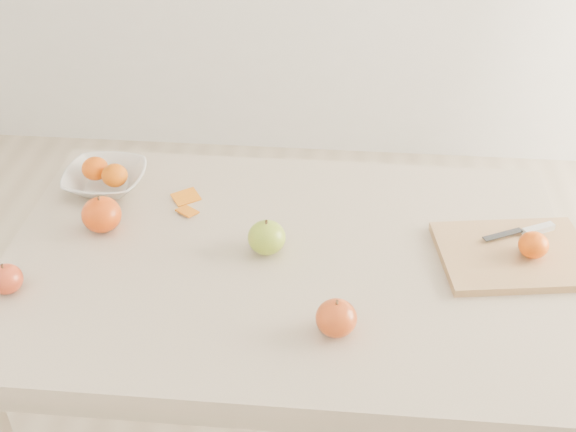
{
  "coord_description": "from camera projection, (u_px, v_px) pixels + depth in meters",
  "views": [
    {
      "loc": [
        0.11,
        -1.19,
        1.71
      ],
      "look_at": [
        0.0,
        0.05,
        0.82
      ],
      "focal_mm": 45.0,
      "sensor_mm": 36.0,
      "label": 1
    }
  ],
  "objects": [
    {
      "name": "table",
      "position": [
        286.0,
        292.0,
        1.58
      ],
      "size": [
        1.2,
        0.8,
        0.75
      ],
      "color": "beige",
      "rests_on": "ground"
    },
    {
      "name": "cutting_board",
      "position": [
        515.0,
        255.0,
        1.52
      ],
      "size": [
        0.35,
        0.27,
        0.02
      ],
      "primitive_type": "cube",
      "rotation": [
        0.0,
        0.0,
        0.15
      ],
      "color": "tan",
      "rests_on": "table"
    },
    {
      "name": "board_tangerine",
      "position": [
        533.0,
        245.0,
        1.49
      ],
      "size": [
        0.06,
        0.06,
        0.05
      ],
      "primitive_type": "ellipsoid",
      "color": "#DD5307",
      "rests_on": "cutting_board"
    },
    {
      "name": "fruit_bowl",
      "position": [
        105.0,
        179.0,
        1.73
      ],
      "size": [
        0.19,
        0.19,
        0.05
      ],
      "primitive_type": "imported",
      "color": "silver",
      "rests_on": "table"
    },
    {
      "name": "bowl_tangerine_near",
      "position": [
        95.0,
        168.0,
        1.73
      ],
      "size": [
        0.06,
        0.06,
        0.06
      ],
      "primitive_type": "ellipsoid",
      "color": "#E54C08",
      "rests_on": "fruit_bowl"
    },
    {
      "name": "bowl_tangerine_far",
      "position": [
        115.0,
        175.0,
        1.7
      ],
      "size": [
        0.06,
        0.06,
        0.05
      ],
      "primitive_type": "ellipsoid",
      "color": "#C95D07",
      "rests_on": "fruit_bowl"
    },
    {
      "name": "orange_peel_a",
      "position": [
        186.0,
        199.0,
        1.7
      ],
      "size": [
        0.07,
        0.07,
        0.01
      ],
      "primitive_type": "cube",
      "rotation": [
        0.21,
        0.0,
        0.64
      ],
      "color": "orange",
      "rests_on": "table"
    },
    {
      "name": "orange_peel_b",
      "position": [
        187.0,
        212.0,
        1.66
      ],
      "size": [
        0.06,
        0.05,
        0.01
      ],
      "primitive_type": "cube",
      "rotation": [
        -0.14,
        0.0,
        -0.6
      ],
      "color": "#CA630E",
      "rests_on": "table"
    },
    {
      "name": "paring_knife",
      "position": [
        533.0,
        230.0,
        1.56
      ],
      "size": [
        0.16,
        0.08,
        0.01
      ],
      "color": "silver",
      "rests_on": "cutting_board"
    },
    {
      "name": "apple_green",
      "position": [
        267.0,
        237.0,
        1.52
      ],
      "size": [
        0.08,
        0.08,
        0.07
      ],
      "primitive_type": "ellipsoid",
      "color": "olive",
      "rests_on": "table"
    },
    {
      "name": "apple_red_a",
      "position": [
        102.0,
        215.0,
        1.58
      ],
      "size": [
        0.09,
        0.09,
        0.08
      ],
      "primitive_type": "ellipsoid",
      "color": "#A20C03",
      "rests_on": "table"
    },
    {
      "name": "apple_red_e",
      "position": [
        336.0,
        318.0,
        1.32
      ],
      "size": [
        0.08,
        0.08,
        0.07
      ],
      "primitive_type": "ellipsoid",
      "color": "maroon",
      "rests_on": "table"
    },
    {
      "name": "apple_red_d",
      "position": [
        6.0,
        279.0,
        1.42
      ],
      "size": [
        0.07,
        0.07,
        0.06
      ],
      "primitive_type": "ellipsoid",
      "color": "#970E0A",
      "rests_on": "table"
    }
  ]
}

